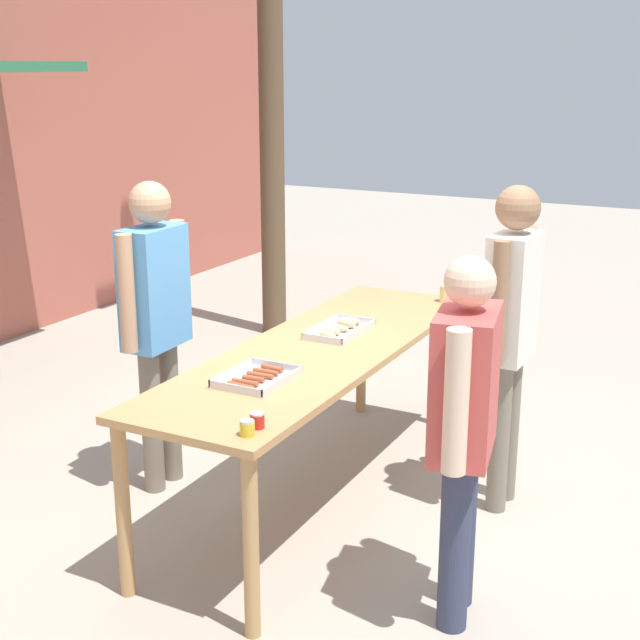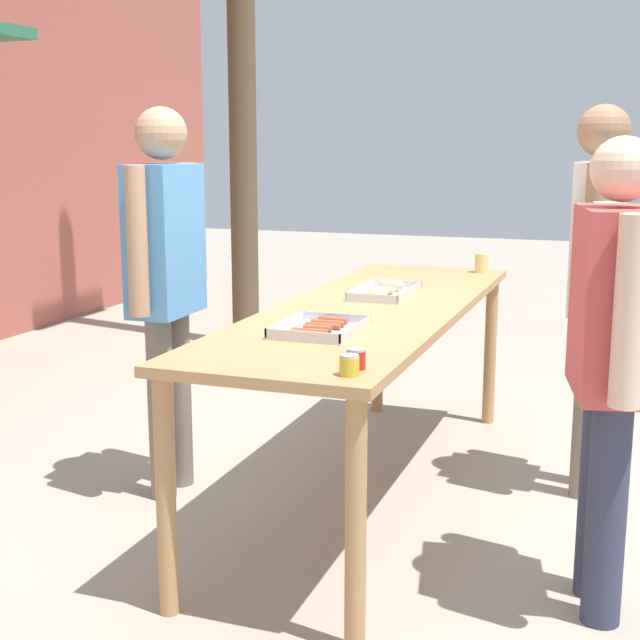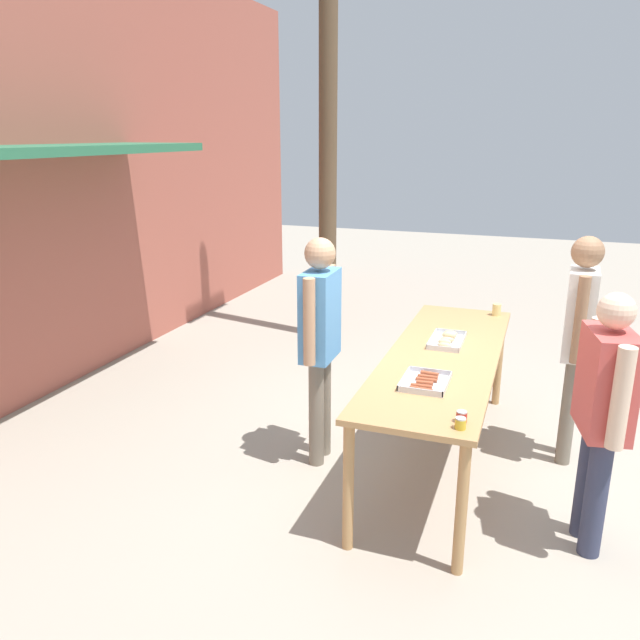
{
  "view_description": "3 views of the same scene",
  "coord_description": "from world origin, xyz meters",
  "px_view_note": "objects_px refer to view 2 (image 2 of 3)",
  "views": [
    {
      "loc": [
        -4.17,
        -2.16,
        2.41
      ],
      "look_at": [
        0.0,
        0.0,
        1.06
      ],
      "focal_mm": 50.0,
      "sensor_mm": 36.0,
      "label": 1
    },
    {
      "loc": [
        -3.86,
        -1.15,
        1.64
      ],
      "look_at": [
        -0.65,
        0.02,
        0.96
      ],
      "focal_mm": 50.0,
      "sensor_mm": 36.0,
      "label": 2
    },
    {
      "loc": [
        -4.56,
        -0.65,
        2.54
      ],
      "look_at": [
        -0.29,
        0.9,
        1.17
      ],
      "focal_mm": 35.0,
      "sensor_mm": 36.0,
      "label": 3
    }
  ],
  "objects_px": {
    "condiment_jar_mustard": "(349,365)",
    "person_server_behind_table": "(165,266)",
    "beer_cup": "(482,263)",
    "condiment_jar_ketchup": "(356,359)",
    "person_customer_with_cup": "(596,262)",
    "food_tray_sausages": "(320,329)",
    "food_tray_buns": "(385,291)",
    "person_customer_holding_hotdog": "(612,340)"
  },
  "relations": [
    {
      "from": "condiment_jar_mustard",
      "to": "person_server_behind_table",
      "type": "xyz_separation_m",
      "value": [
        0.95,
        1.2,
        0.14
      ]
    },
    {
      "from": "condiment_jar_mustard",
      "to": "beer_cup",
      "type": "bearing_deg",
      "value": 0.18
    },
    {
      "from": "condiment_jar_ketchup",
      "to": "beer_cup",
      "type": "height_order",
      "value": "beer_cup"
    },
    {
      "from": "person_customer_with_cup",
      "to": "condiment_jar_mustard",
      "type": "bearing_deg",
      "value": -19.92
    },
    {
      "from": "food_tray_sausages",
      "to": "food_tray_buns",
      "type": "height_order",
      "value": "food_tray_buns"
    },
    {
      "from": "condiment_jar_mustard",
      "to": "person_customer_with_cup",
      "type": "xyz_separation_m",
      "value": [
        1.63,
        -0.66,
        0.16
      ]
    },
    {
      "from": "beer_cup",
      "to": "person_customer_holding_hotdog",
      "type": "height_order",
      "value": "person_customer_holding_hotdog"
    },
    {
      "from": "condiment_jar_mustard",
      "to": "person_server_behind_table",
      "type": "height_order",
      "value": "person_server_behind_table"
    },
    {
      "from": "person_server_behind_table",
      "to": "person_customer_holding_hotdog",
      "type": "relative_size",
      "value": 1.08
    },
    {
      "from": "food_tray_buns",
      "to": "person_customer_holding_hotdog",
      "type": "height_order",
      "value": "person_customer_holding_hotdog"
    },
    {
      "from": "condiment_jar_mustard",
      "to": "person_customer_holding_hotdog",
      "type": "height_order",
      "value": "person_customer_holding_hotdog"
    },
    {
      "from": "condiment_jar_ketchup",
      "to": "person_customer_with_cup",
      "type": "bearing_deg",
      "value": -23.26
    },
    {
      "from": "condiment_jar_mustard",
      "to": "condiment_jar_ketchup",
      "type": "xyz_separation_m",
      "value": [
        0.09,
        0.01,
        0.0
      ]
    },
    {
      "from": "beer_cup",
      "to": "condiment_jar_mustard",
      "type": "bearing_deg",
      "value": -179.82
    },
    {
      "from": "food_tray_sausages",
      "to": "beer_cup",
      "type": "distance_m",
      "value": 1.91
    },
    {
      "from": "food_tray_buns",
      "to": "person_customer_holding_hotdog",
      "type": "distance_m",
      "value": 1.49
    },
    {
      "from": "person_customer_with_cup",
      "to": "person_server_behind_table",
      "type": "bearing_deg",
      "value": -67.88
    },
    {
      "from": "food_tray_sausages",
      "to": "person_server_behind_table",
      "type": "height_order",
      "value": "person_server_behind_table"
    },
    {
      "from": "food_tray_sausages",
      "to": "person_customer_holding_hotdog",
      "type": "relative_size",
      "value": 0.23
    },
    {
      "from": "food_tray_sausages",
      "to": "condiment_jar_mustard",
      "type": "xyz_separation_m",
      "value": [
        -0.59,
        -0.31,
        0.02
      ]
    },
    {
      "from": "condiment_jar_mustard",
      "to": "person_customer_holding_hotdog",
      "type": "relative_size",
      "value": 0.04
    },
    {
      "from": "food_tray_sausages",
      "to": "person_server_behind_table",
      "type": "bearing_deg",
      "value": 67.65
    },
    {
      "from": "food_tray_buns",
      "to": "person_server_behind_table",
      "type": "distance_m",
      "value": 1.06
    },
    {
      "from": "food_tray_buns",
      "to": "person_customer_with_cup",
      "type": "distance_m",
      "value": 0.99
    },
    {
      "from": "person_customer_with_cup",
      "to": "food_tray_buns",
      "type": "bearing_deg",
      "value": -81.15
    },
    {
      "from": "food_tray_buns",
      "to": "condiment_jar_mustard",
      "type": "xyz_separation_m",
      "value": [
        -1.52,
        -0.31,
        0.01
      ]
    },
    {
      "from": "person_server_behind_table",
      "to": "beer_cup",
      "type": "bearing_deg",
      "value": -39.67
    },
    {
      "from": "condiment_jar_ketchup",
      "to": "beer_cup",
      "type": "relative_size",
      "value": 0.63
    },
    {
      "from": "food_tray_sausages",
      "to": "condiment_jar_ketchup",
      "type": "height_order",
      "value": "condiment_jar_ketchup"
    },
    {
      "from": "condiment_jar_mustard",
      "to": "person_customer_holding_hotdog",
      "type": "bearing_deg",
      "value": -57.36
    },
    {
      "from": "person_server_behind_table",
      "to": "person_customer_with_cup",
      "type": "height_order",
      "value": "person_customer_with_cup"
    },
    {
      "from": "food_tray_buns",
      "to": "condiment_jar_ketchup",
      "type": "height_order",
      "value": "condiment_jar_ketchup"
    },
    {
      "from": "person_customer_holding_hotdog",
      "to": "beer_cup",
      "type": "bearing_deg",
      "value": -169.34
    },
    {
      "from": "beer_cup",
      "to": "person_server_behind_table",
      "type": "xyz_separation_m",
      "value": [
        -1.52,
        1.19,
        0.12
      ]
    },
    {
      "from": "food_tray_buns",
      "to": "person_customer_holding_hotdog",
      "type": "bearing_deg",
      "value": -133.04
    },
    {
      "from": "condiment_jar_mustard",
      "to": "beer_cup",
      "type": "distance_m",
      "value": 2.47
    },
    {
      "from": "food_tray_buns",
      "to": "person_customer_with_cup",
      "type": "bearing_deg",
      "value": -83.14
    },
    {
      "from": "condiment_jar_ketchup",
      "to": "beer_cup",
      "type": "distance_m",
      "value": 2.38
    },
    {
      "from": "food_tray_buns",
      "to": "condiment_jar_ketchup",
      "type": "bearing_deg",
      "value": -167.86
    },
    {
      "from": "food_tray_buns",
      "to": "beer_cup",
      "type": "xyz_separation_m",
      "value": [
        0.95,
        -0.31,
        0.03
      ]
    },
    {
      "from": "person_customer_holding_hotdog",
      "to": "person_customer_with_cup",
      "type": "height_order",
      "value": "person_customer_with_cup"
    },
    {
      "from": "person_server_behind_table",
      "to": "condiment_jar_mustard",
      "type": "bearing_deg",
      "value": -129.83
    }
  ]
}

